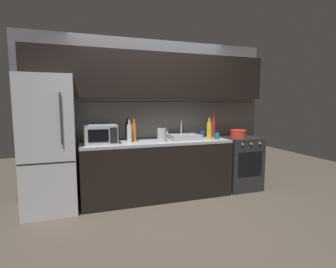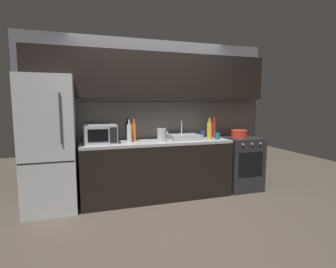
{
  "view_description": "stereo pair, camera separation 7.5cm",
  "coord_description": "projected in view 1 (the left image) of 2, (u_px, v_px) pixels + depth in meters",
  "views": [
    {
      "loc": [
        -1.09,
        -2.86,
        1.47
      ],
      "look_at": [
        0.17,
        0.9,
        1.0
      ],
      "focal_mm": 27.44,
      "sensor_mm": 36.0,
      "label": 1
    },
    {
      "loc": [
        -1.02,
        -2.89,
        1.47
      ],
      "look_at": [
        0.17,
        0.9,
        1.0
      ],
      "focal_mm": 27.44,
      "sensor_mm": 36.0,
      "label": 2
    }
  ],
  "objects": [
    {
      "name": "ground_plane",
      "position": [
        178.0,
        222.0,
        3.21
      ],
      "size": [
        10.0,
        10.0,
        0.0
      ],
      "primitive_type": "plane",
      "color": "#4C4238"
    },
    {
      "name": "back_wall",
      "position": [
        152.0,
        99.0,
        4.16
      ],
      "size": [
        4.03,
        0.44,
        2.5
      ],
      "color": "slate",
      "rests_on": "ground"
    },
    {
      "name": "counter_run",
      "position": [
        158.0,
        170.0,
        4.01
      ],
      "size": [
        2.29,
        0.6,
        0.9
      ],
      "color": "black",
      "rests_on": "ground"
    },
    {
      "name": "refrigerator",
      "position": [
        49.0,
        145.0,
        3.47
      ],
      "size": [
        0.68,
        0.69,
        1.84
      ],
      "color": "#B7BABF",
      "rests_on": "ground"
    },
    {
      "name": "oven_range",
      "position": [
        239.0,
        163.0,
        4.47
      ],
      "size": [
        0.6,
        0.62,
        0.9
      ],
      "color": "#232326",
      "rests_on": "ground"
    },
    {
      "name": "microwave",
      "position": [
        101.0,
        134.0,
        3.69
      ],
      "size": [
        0.46,
        0.35,
        0.27
      ],
      "color": "#A8AAAF",
      "rests_on": "counter_run"
    },
    {
      "name": "sink_basin",
      "position": [
        184.0,
        137.0,
        4.12
      ],
      "size": [
        0.48,
        0.38,
        0.3
      ],
      "color": "#ADAFB5",
      "rests_on": "counter_run"
    },
    {
      "name": "kettle",
      "position": [
        162.0,
        135.0,
        3.89
      ],
      "size": [
        0.18,
        0.14,
        0.23
      ],
      "color": "#B7BABF",
      "rests_on": "counter_run"
    },
    {
      "name": "wine_bottle_yellow",
      "position": [
        209.0,
        131.0,
        4.09
      ],
      "size": [
        0.08,
        0.08,
        0.35
      ],
      "color": "gold",
      "rests_on": "counter_run"
    },
    {
      "name": "wine_bottle_orange",
      "position": [
        134.0,
        132.0,
        3.9
      ],
      "size": [
        0.06,
        0.06,
        0.35
      ],
      "color": "orange",
      "rests_on": "counter_run"
    },
    {
      "name": "wine_bottle_clear",
      "position": [
        129.0,
        133.0,
        3.8
      ],
      "size": [
        0.07,
        0.07,
        0.34
      ],
      "color": "silver",
      "rests_on": "counter_run"
    },
    {
      "name": "wine_bottle_red",
      "position": [
        214.0,
        128.0,
        4.38
      ],
      "size": [
        0.06,
        0.06,
        0.38
      ],
      "color": "#A82323",
      "rests_on": "counter_run"
    },
    {
      "name": "wine_bottle_dark",
      "position": [
        127.0,
        131.0,
        4.01
      ],
      "size": [
        0.06,
        0.06,
        0.35
      ],
      "color": "black",
      "rests_on": "counter_run"
    },
    {
      "name": "mug_teal",
      "position": [
        217.0,
        136.0,
        4.17
      ],
      "size": [
        0.09,
        0.09,
        0.1
      ],
      "primitive_type": "cylinder",
      "color": "#19666B",
      "rests_on": "counter_run"
    },
    {
      "name": "mug_blue",
      "position": [
        202.0,
        134.0,
        4.4
      ],
      "size": [
        0.08,
        0.08,
        0.1
      ],
      "primitive_type": "cylinder",
      "color": "#234299",
      "rests_on": "counter_run"
    },
    {
      "name": "cooking_pot",
      "position": [
        238.0,
        134.0,
        4.4
      ],
      "size": [
        0.28,
        0.28,
        0.13
      ],
      "color": "red",
      "rests_on": "oven_range"
    }
  ]
}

